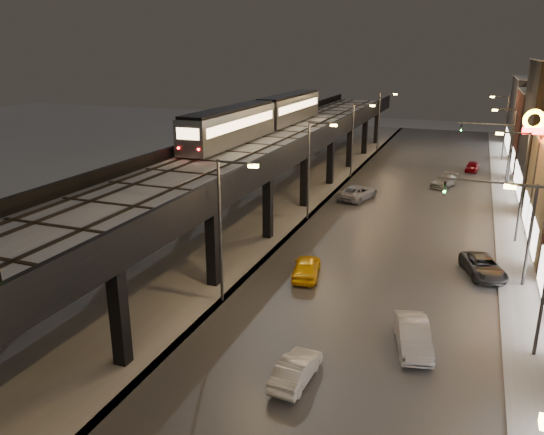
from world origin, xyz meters
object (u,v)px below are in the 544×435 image
(car_taxi, at_px, (306,268))
(car_onc_white, at_px, (444,181))
(subway_train, at_px, (264,115))
(car_onc_silver, at_px, (413,336))
(car_near_white, at_px, (296,370))
(car_mid_silver, at_px, (357,193))
(car_onc_dark, at_px, (483,267))
(car_onc_red, at_px, (472,167))

(car_taxi, height_order, car_onc_white, car_taxi)
(subway_train, xyz_separation_m, car_taxi, (11.64, -21.47, -7.51))
(subway_train, distance_m, car_onc_silver, 35.21)
(car_near_white, relative_size, car_mid_silver, 0.71)
(car_onc_silver, distance_m, car_onc_white, 36.61)
(car_onc_silver, xyz_separation_m, car_onc_dark, (3.43, 11.38, -0.09))
(car_mid_silver, distance_m, car_onc_white, 12.01)
(car_onc_silver, xyz_separation_m, car_onc_white, (-0.75, 36.60, -0.08))
(car_mid_silver, bearing_deg, car_onc_dark, 142.10)
(car_onc_white, distance_m, car_onc_red, 10.12)
(car_onc_dark, xyz_separation_m, car_onc_red, (-1.31, 34.92, -0.04))
(subway_train, xyz_separation_m, car_onc_red, (21.70, 18.01, -7.63))
(car_near_white, bearing_deg, car_mid_silver, -79.59)
(car_taxi, relative_size, car_onc_white, 0.94)
(car_near_white, distance_m, car_onc_red, 51.68)
(car_onc_dark, relative_size, car_onc_white, 1.04)
(car_mid_silver, bearing_deg, subway_train, 12.29)
(car_onc_white, height_order, car_onc_red, car_onc_white)
(car_onc_silver, relative_size, car_onc_dark, 0.95)
(car_mid_silver, distance_m, car_onc_dark, 20.48)
(car_taxi, distance_m, car_mid_silver, 20.96)
(car_near_white, height_order, car_mid_silver, car_mid_silver)
(car_onc_red, bearing_deg, car_mid_silver, -114.08)
(car_near_white, bearing_deg, car_onc_white, -92.26)
(subway_train, height_order, car_onc_silver, subway_train)
(car_onc_white, bearing_deg, car_mid_silver, -116.02)
(car_onc_silver, height_order, car_onc_red, car_onc_silver)
(car_mid_silver, bearing_deg, car_onc_white, -117.36)
(subway_train, xyz_separation_m, car_onc_dark, (23.01, -16.91, -7.59))
(car_mid_silver, relative_size, car_onc_white, 1.20)
(car_onc_white, bearing_deg, car_onc_red, 90.01)
(subway_train, xyz_separation_m, car_near_white, (14.78, -33.21, -7.61))
(car_onc_white, relative_size, car_onc_red, 1.26)
(car_onc_white, bearing_deg, car_near_white, -79.05)
(car_onc_white, bearing_deg, car_onc_dark, -64.06)
(car_near_white, height_order, car_onc_silver, car_onc_silver)
(car_onc_dark, bearing_deg, car_near_white, -135.25)
(subway_train, bearing_deg, car_onc_red, 39.70)
(car_mid_silver, bearing_deg, car_onc_red, -105.47)
(car_mid_silver, bearing_deg, car_onc_silver, 122.89)
(subway_train, distance_m, car_onc_white, 21.93)
(car_onc_white, bearing_deg, car_taxi, -87.05)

